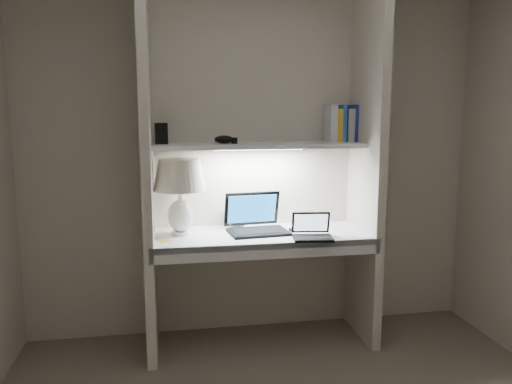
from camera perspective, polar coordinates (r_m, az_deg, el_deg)
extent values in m
cube|color=beige|center=(3.54, -0.22, 3.89)|extent=(3.20, 0.01, 2.50)
cube|color=beige|center=(3.22, -12.31, 3.18)|extent=(0.06, 0.55, 2.50)
cube|color=beige|center=(3.48, 12.54, 3.59)|extent=(0.06, 0.55, 2.50)
cube|color=white|center=(3.35, 0.59, -5.06)|extent=(1.40, 0.55, 0.04)
cube|color=silver|center=(3.11, 1.47, -6.74)|extent=(1.46, 0.03, 0.10)
cube|color=silver|center=(3.35, 0.31, 5.33)|extent=(1.40, 0.36, 0.03)
cube|color=white|center=(3.36, 0.30, 4.95)|extent=(0.60, 0.04, 0.02)
cylinder|color=white|center=(3.35, -8.58, -4.63)|extent=(0.13, 0.13, 0.02)
ellipsoid|color=white|center=(3.32, -8.62, -2.72)|extent=(0.17, 0.17, 0.21)
cylinder|color=white|center=(3.30, -8.67, -0.58)|extent=(0.03, 0.03, 0.09)
sphere|color=#FFD899|center=(3.29, -8.71, 0.99)|extent=(0.05, 0.05, 0.05)
cube|color=black|center=(3.34, 0.27, -4.59)|extent=(0.41, 0.31, 0.02)
cube|color=black|center=(3.34, 0.27, -4.43)|extent=(0.35, 0.22, 0.00)
cube|color=black|center=(3.47, -0.48, -1.91)|extent=(0.39, 0.11, 0.24)
cube|color=blue|center=(3.46, -0.45, -1.93)|extent=(0.34, 0.09, 0.20)
cube|color=black|center=(3.20, 6.52, -5.26)|extent=(0.27, 0.20, 0.02)
cube|color=black|center=(3.20, 6.52, -5.10)|extent=(0.22, 0.15, 0.00)
cube|color=black|center=(3.28, 6.27, -3.47)|extent=(0.25, 0.08, 0.14)
cube|color=#CFE7FF|center=(3.28, 6.28, -3.49)|extent=(0.22, 0.07, 0.12)
cube|color=silver|center=(3.53, -2.46, -2.70)|extent=(0.13, 0.11, 0.16)
ellipsoid|color=black|center=(3.41, 4.40, -4.26)|extent=(0.09, 0.07, 0.03)
torus|color=black|center=(3.37, 1.11, -4.54)|extent=(0.12, 0.12, 0.01)
cube|color=gold|center=(3.21, -10.47, -5.49)|extent=(0.10, 0.10, 0.00)
cube|color=silver|center=(3.63, 11.56, 7.47)|extent=(0.04, 0.17, 0.23)
cube|color=navy|center=(3.61, 11.08, 7.71)|extent=(0.05, 0.17, 0.26)
cube|color=#B2B2AD|center=(3.60, 10.43, 7.50)|extent=(0.05, 0.17, 0.23)
cube|color=blue|center=(3.58, 9.66, 7.74)|extent=(0.03, 0.17, 0.26)
cube|color=gold|center=(3.57, 9.15, 7.52)|extent=(0.04, 0.17, 0.23)
cube|color=silver|center=(3.56, 8.50, 7.76)|extent=(0.05, 0.17, 0.26)
cube|color=black|center=(3.33, -10.77, 6.59)|extent=(0.09, 0.07, 0.14)
ellipsoid|color=black|center=(3.31, -3.68, 6.02)|extent=(0.13, 0.09, 0.06)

